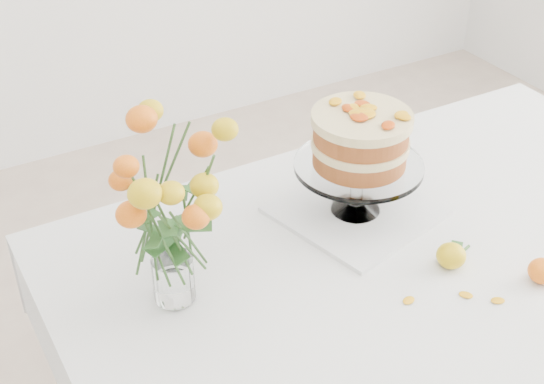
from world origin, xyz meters
The scene contains 9 objects.
table centered at (0.00, 0.00, 0.67)m, with size 1.43×0.93×0.76m.
napkin centered at (-0.05, 0.17, 0.76)m, with size 0.29×0.29×0.01m, color white.
cake_stand centered at (-0.05, 0.17, 0.92)m, with size 0.26×0.26×0.24m.
rose_vase centered at (-0.49, 0.11, 0.98)m, with size 0.32×0.32×0.38m.
loose_rose_near centered at (0.01, -0.06, 0.78)m, with size 0.10×0.06×0.05m.
loose_rose_far centered at (0.13, -0.18, 0.78)m, with size 0.10×0.06×0.05m.
stray_petal_a centered at (-0.12, -0.10, 0.76)m, with size 0.03×0.02×0.00m, color #EFA10F.
stray_petal_b centered at (-0.02, -0.14, 0.76)m, with size 0.03×0.02×0.00m, color #EFA10F.
stray_petal_c centered at (0.02, -0.18, 0.76)m, with size 0.03×0.02×0.00m, color #EFA10F.
Camera 1 is at (-0.84, -0.87, 1.69)m, focal length 50.00 mm.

